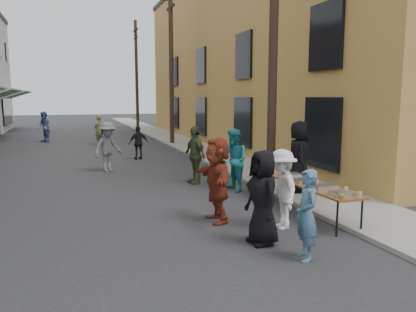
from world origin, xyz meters
TOP-DOWN VIEW (x-y plane):
  - ground at (0.00, 0.00)m, footprint 120.00×120.00m
  - sidewalk at (5.00, 15.00)m, footprint 2.20×60.00m
  - building_ochre at (11.10, 14.00)m, footprint 10.00×28.00m
  - utility_pole_near at (4.30, 3.00)m, footprint 0.26×0.26m
  - utility_pole_mid at (4.30, 15.00)m, footprint 0.26×0.26m
  - utility_pole_far at (4.30, 27.00)m, footprint 0.26×0.26m
  - serving_table at (3.80, 0.63)m, footprint 0.70×4.00m
  - catering_tray_sausage at (3.80, -1.02)m, footprint 0.50×0.33m
  - catering_tray_foil_b at (3.80, -0.37)m, footprint 0.50×0.33m
  - catering_tray_buns at (3.80, 0.33)m, footprint 0.50×0.33m
  - catering_tray_foil_d at (3.80, 1.03)m, footprint 0.50×0.33m
  - catering_tray_buns_end at (3.80, 1.73)m, footprint 0.50×0.33m
  - condiment_jar_a at (3.58, -1.32)m, footprint 0.07×0.07m
  - condiment_jar_b at (3.58, -1.22)m, footprint 0.07×0.07m
  - condiment_jar_c at (3.58, -1.12)m, footprint 0.07×0.07m
  - cup_stack at (4.00, -1.27)m, footprint 0.08×0.08m
  - guest_front_a at (1.97, -1.10)m, footprint 0.63×0.90m
  - guest_front_b at (2.32, -2.02)m, footprint 0.47×0.62m
  - guest_front_c at (3.13, 3.02)m, footprint 0.81×0.97m
  - guest_front_d at (2.75, -0.43)m, footprint 0.75×1.14m
  - guest_front_e at (2.39, 4.45)m, footprint 0.68×1.13m
  - guest_queue_back at (1.66, 0.46)m, footprint 0.62×1.74m
  - server at (4.64, 1.99)m, footprint 0.96×1.13m
  - passerby_left at (-0.01, 7.44)m, footprint 1.34×1.21m
  - passerby_mid at (1.54, 9.99)m, footprint 0.91×0.50m
  - passerby_right at (0.31, 16.45)m, footprint 0.71×0.73m
  - passerby_far at (-2.69, 18.60)m, footprint 1.05×1.13m

SIDE VIEW (x-z plane):
  - ground at x=0.00m, z-range 0.00..0.00m
  - sidewalk at x=5.00m, z-range 0.00..0.10m
  - serving_table at x=3.80m, z-range 0.34..1.09m
  - passerby_mid at x=1.54m, z-range 0.00..1.47m
  - guest_front_b at x=2.32m, z-range 0.00..1.54m
  - catering_tray_sausage at x=3.80m, z-range 0.75..0.83m
  - catering_tray_foil_b at x=3.80m, z-range 0.75..0.83m
  - catering_tray_buns at x=3.80m, z-range 0.75..0.83m
  - catering_tray_foil_d at x=3.80m, z-range 0.75..0.83m
  - catering_tray_buns_end at x=3.80m, z-range 0.75..0.83m
  - condiment_jar_a at x=3.58m, z-range 0.75..0.83m
  - condiment_jar_b at x=3.58m, z-range 0.75..0.83m
  - condiment_jar_c at x=3.58m, z-range 0.75..0.83m
  - cup_stack at x=4.00m, z-range 0.75..0.87m
  - guest_front_d at x=2.75m, z-range 0.00..1.65m
  - passerby_right at x=0.31m, z-range 0.00..1.68m
  - guest_front_a at x=1.97m, z-range 0.00..1.75m
  - passerby_left at x=-0.01m, z-range 0.00..1.81m
  - guest_front_c at x=3.13m, z-range 0.00..1.81m
  - guest_front_e at x=2.39m, z-range 0.00..1.81m
  - guest_queue_back at x=1.66m, z-range 0.00..1.85m
  - passerby_far at x=-2.69m, z-range 0.00..1.86m
  - server at x=4.64m, z-range 0.10..2.06m
  - utility_pole_near at x=4.30m, z-range 0.00..9.00m
  - utility_pole_mid at x=4.30m, z-range 0.00..9.00m
  - utility_pole_far at x=4.30m, z-range 0.00..9.00m
  - building_ochre at x=11.10m, z-range 0.00..10.00m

